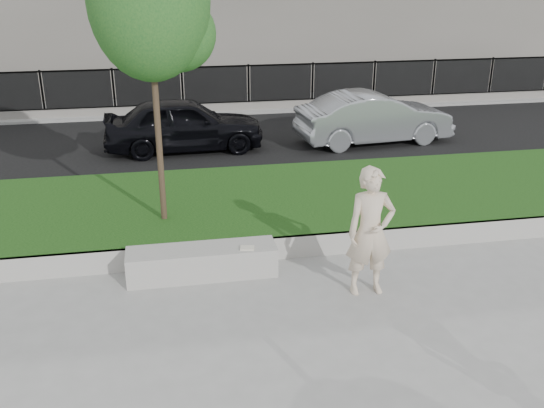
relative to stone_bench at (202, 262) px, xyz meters
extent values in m
plane|color=gray|center=(0.84, -0.67, -0.24)|extent=(90.00, 90.00, 0.00)
cube|color=black|center=(0.84, 2.33, -0.04)|extent=(34.00, 4.00, 0.40)
cube|color=#A6A49B|center=(0.84, 0.37, -0.04)|extent=(34.00, 0.08, 0.40)
cube|color=black|center=(0.84, 7.83, -0.22)|extent=(34.00, 7.00, 0.04)
cube|color=gray|center=(0.84, 12.33, -0.18)|extent=(34.00, 3.00, 0.12)
cube|color=slate|center=(0.84, 11.33, 0.00)|extent=(32.00, 0.30, 0.24)
cube|color=black|center=(0.84, 11.33, 0.63)|extent=(32.00, 0.04, 1.50)
cube|color=black|center=(0.84, 11.33, 1.33)|extent=(32.00, 0.05, 0.05)
cube|color=black|center=(0.84, 11.33, 0.13)|extent=(32.00, 0.05, 0.05)
cube|color=#A6A49B|center=(0.00, 0.00, 0.00)|extent=(2.39, 0.60, 0.49)
imported|color=beige|center=(2.46, -0.96, 0.76)|extent=(0.73, 0.49, 2.00)
cube|color=beige|center=(0.72, -0.15, 0.26)|extent=(0.25, 0.20, 0.03)
cylinder|color=#38281C|center=(-0.56, 1.56, 2.39)|extent=(0.11, 0.11, 4.47)
ellipsoid|color=#1B511F|center=(-0.56, 1.56, 3.91)|extent=(1.97, 1.97, 2.56)
sphere|color=#1B511F|center=(-0.11, 1.74, 3.38)|extent=(1.25, 1.25, 1.25)
imported|color=black|center=(0.08, 7.08, 0.51)|extent=(4.23, 1.81, 1.42)
imported|color=#9A9EA3|center=(5.29, 6.89, 0.50)|extent=(4.40, 1.93, 1.41)
camera|label=1|loc=(-0.47, -8.76, 4.47)|focal=40.00mm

